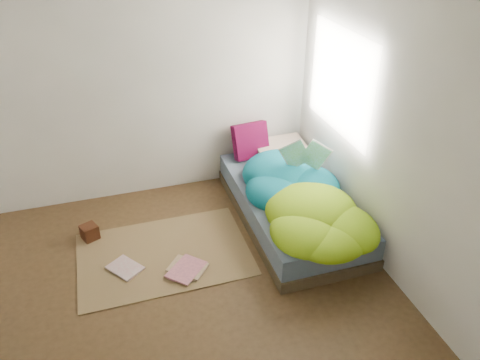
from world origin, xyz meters
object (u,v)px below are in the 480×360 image
object	(u,v)px
bed	(291,206)
floor_book_a	(116,275)
wooden_box	(90,232)
floor_book_b	(175,265)
pillow_magenta	(250,141)
open_book	(306,146)

from	to	relation	value
bed	floor_book_a	world-z (taller)	bed
wooden_box	floor_book_b	world-z (taller)	wooden_box
wooden_box	floor_book_a	distance (m)	0.66
pillow_magenta	floor_book_b	world-z (taller)	pillow_magenta
open_book	floor_book_b	size ratio (longest dim) A/B	1.22
bed	open_book	world-z (taller)	open_book
bed	open_book	size ratio (longest dim) A/B	4.83
bed	floor_book_a	distance (m)	1.87
wooden_box	floor_book_b	bearing A→B (deg)	-42.79
open_book	floor_book_b	distance (m)	1.72
floor_book_b	floor_book_a	bearing A→B (deg)	-138.88
bed	pillow_magenta	world-z (taller)	pillow_magenta
wooden_box	bed	bearing A→B (deg)	-8.04
pillow_magenta	wooden_box	world-z (taller)	pillow_magenta
bed	wooden_box	bearing A→B (deg)	171.96
pillow_magenta	open_book	world-z (taller)	open_book
wooden_box	floor_book_a	size ratio (longest dim) A/B	0.49
bed	floor_book_a	xyz separation A→B (m)	(-1.83, -0.34, -0.15)
floor_book_a	floor_book_b	distance (m)	0.53
pillow_magenta	floor_book_b	distance (m)	1.76
floor_book_a	wooden_box	bearing A→B (deg)	71.44
wooden_box	open_book	bearing A→B (deg)	-5.54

